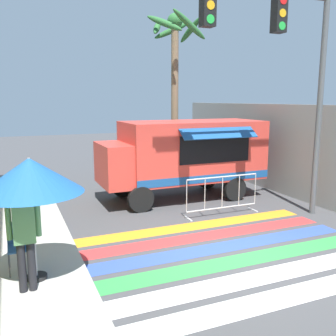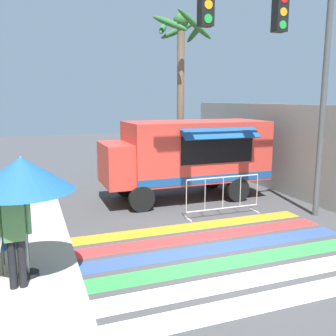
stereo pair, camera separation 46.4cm
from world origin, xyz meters
name	(u,v)px [view 1 (the left image)]	position (x,y,z in m)	size (l,w,h in m)	color
ground_plane	(238,256)	(0.00, 0.00, 0.00)	(60.00, 60.00, 0.00)	#424244
concrete_wall_right	(306,153)	(4.51, 3.00, 1.56)	(0.20, 16.00, 3.13)	gray
crosswalk_painted	(234,253)	(0.00, 0.18, 0.00)	(6.40, 4.36, 0.01)	white
food_truck	(181,153)	(0.88, 4.80, 1.54)	(5.44, 2.53, 2.58)	#D13D33
traffic_signal_pole	(279,50)	(2.21, 1.75, 4.53)	(4.71, 0.29, 6.26)	#515456
patio_umbrella	(30,176)	(-4.04, 0.25, 2.03)	(1.78, 1.78, 2.15)	black
folding_chair	(21,242)	(-4.26, 0.77, 0.71)	(0.47, 0.47, 0.88)	#4C4C51
vendor_person	(24,232)	(-4.20, -0.15, 1.20)	(0.53, 0.23, 1.78)	black
barricade_front	(222,195)	(1.20, 2.67, 0.57)	(2.30, 0.44, 1.14)	#B7BABF
palm_tree	(175,60)	(1.90, 7.62, 4.80)	(2.26, 2.25, 6.58)	#7A664C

